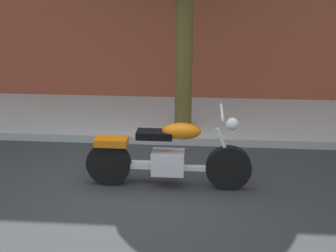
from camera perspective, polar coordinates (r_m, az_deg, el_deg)
The scene contains 3 objects.
ground_plane at distance 5.82m, azimuth -4.99°, elevation -8.76°, with size 60.00×60.00×0.00m, color #303335.
sidewalk at distance 8.66m, azimuth -1.64°, elevation 1.19°, with size 18.65×2.73×0.14m, color #ADADAD.
motorcycle at distance 5.77m, azimuth -0.02°, elevation -4.06°, with size 2.25×0.70×1.11m.
Camera 1 is at (0.92, -5.09, 2.68)m, focal length 45.49 mm.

